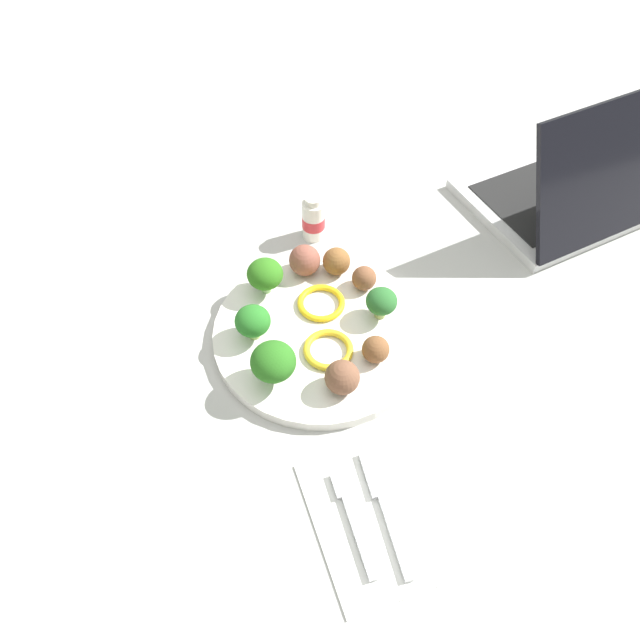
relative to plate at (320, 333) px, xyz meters
The scene contains 18 objects.
ground_plane 0.01m from the plate, ahead, with size 4.00×4.00×0.00m, color #B2B2AD.
plate is the anchor object (origin of this frame).
broccoli_floret_back_right 0.11m from the plate, 30.26° to the left, with size 0.05×0.05×0.05m.
broccoli_floret_back_left 0.09m from the plate, 79.81° to the left, with size 0.05×0.05×0.05m.
broccoli_floret_near_rim 0.09m from the plate, 92.13° to the right, with size 0.04×0.04×0.05m.
broccoli_floret_mid_right 0.10m from the plate, 127.65° to the left, with size 0.05×0.05×0.06m.
meatball_far_rim 0.10m from the plate, behind, with size 0.04×0.04×0.04m, color brown.
meatball_near_rim 0.11m from the plate, 28.89° to the right, with size 0.04×0.04×0.04m, color brown.
meatball_back_right 0.09m from the plate, 139.53° to the right, with size 0.03×0.03×0.03m, color brown.
meatball_front_right 0.10m from the plate, 55.08° to the right, with size 0.03×0.03×0.03m, color brown.
meatball_mid_right 0.11m from the plate, ahead, with size 0.04×0.04×0.04m, color brown.
pepper_ring_far_rim 0.04m from the plate, behind, with size 0.06×0.06×0.01m, color yellow.
pepper_ring_near_rim 0.04m from the plate, 18.73° to the right, with size 0.06×0.06×0.01m, color yellow.
napkin 0.25m from the plate, behind, with size 0.17×0.12×0.01m, color white.
fork 0.25m from the plate, behind, with size 0.12×0.02×0.01m.
knife 0.24m from the plate, behind, with size 0.15×0.02×0.01m.
yogurt_bottle 0.20m from the plate, 13.79° to the right, with size 0.03×0.03×0.07m.
laptop 0.49m from the plate, 73.56° to the right, with size 0.28×0.36×0.20m.
Camera 1 is at (-0.46, 0.14, 0.63)m, focal length 33.73 mm.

